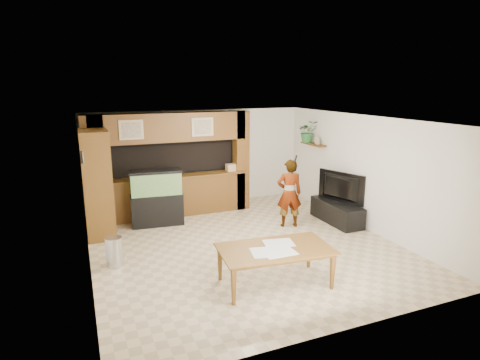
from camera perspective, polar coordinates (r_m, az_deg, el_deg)
name	(u,v)px	position (r m, az deg, el deg)	size (l,w,h in m)	color
floor	(244,245)	(8.46, 0.54, -9.27)	(6.50, 6.50, 0.00)	#CFB790
ceiling	(244,120)	(7.83, 0.58, 8.57)	(6.50, 6.50, 0.00)	white
wall_back	(198,158)	(11.04, -6.03, 3.13)	(6.00, 6.00, 0.00)	silver
wall_left	(84,201)	(7.45, -21.26, -2.81)	(6.50, 6.50, 0.00)	silver
wall_right	(365,173)	(9.59, 17.31, 1.00)	(6.50, 6.50, 0.00)	silver
partition	(168,164)	(10.23, -10.16, 2.23)	(4.20, 0.99, 2.60)	brown
wall_clock	(82,157)	(8.29, -21.57, 3.02)	(0.05, 0.25, 0.25)	black
wall_shelf	(313,144)	(10.98, 10.39, 5.04)	(0.25, 0.90, 0.04)	brown
pantry_cabinet	(97,184)	(9.18, -19.63, -0.57)	(0.58, 0.95, 2.33)	brown
trash_can	(114,252)	(7.81, -17.43, -9.71)	(0.30, 0.30, 0.56)	#B2B2B7
aquarium	(157,198)	(9.64, -11.76, -2.58)	(1.20, 0.45, 1.33)	black
tv_stand	(337,212)	(10.01, 13.58, -4.47)	(0.55, 1.49, 0.50)	black
television	(338,188)	(9.85, 13.78, -1.08)	(1.26, 0.17, 0.73)	black
photo_frame	(317,141)	(10.81, 10.93, 5.52)	(0.03, 0.15, 0.20)	tan
potted_plant	(308,131)	(11.14, 9.61, 6.82)	(0.53, 0.46, 0.59)	#296831
person	(289,193)	(9.38, 7.02, -1.89)	(0.58, 0.38, 1.60)	#A28959
microphone	(296,158)	(9.08, 7.94, 3.06)	(0.03, 0.03, 0.15)	black
dining_table	(276,267)	(6.79, 5.10, -12.27)	(1.85, 1.03, 0.65)	brown
newspaper_a	(279,252)	(6.53, 5.56, -10.18)	(0.53, 0.38, 0.01)	silver
newspaper_b	(269,252)	(6.53, 4.15, -10.17)	(0.57, 0.42, 0.01)	silver
newspaper_c	(279,243)	(6.88, 5.51, -8.91)	(0.50, 0.36, 0.01)	silver
counter_box	(232,167)	(10.54, -1.21, 1.79)	(0.28, 0.19, 0.19)	tan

